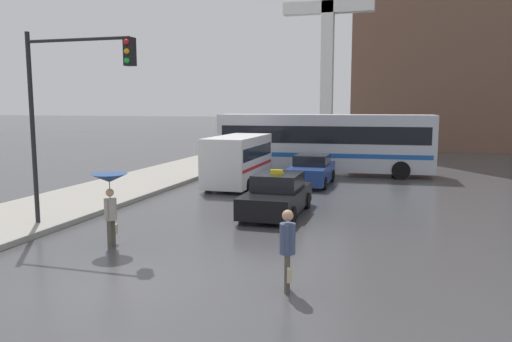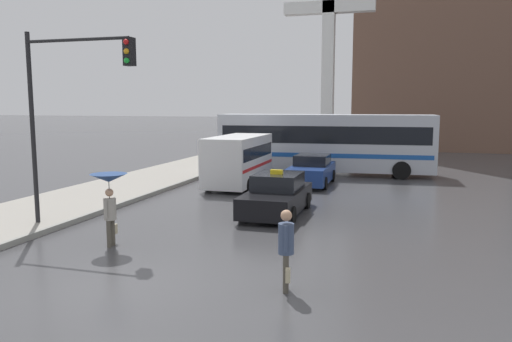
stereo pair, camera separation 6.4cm
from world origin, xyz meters
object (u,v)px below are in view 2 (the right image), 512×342
taxi (277,196)px  pedestrian_with_umbrella (109,190)px  monument_cross (329,40)px  ambulance_van (239,158)px  traffic_light (69,94)px  city_bus (325,141)px  sedan_red (312,171)px  pedestrian_man (286,244)px

taxi → pedestrian_with_umbrella: bearing=57.7°
monument_cross → ambulance_van: bearing=-96.4°
pedestrian_with_umbrella → traffic_light: traffic_light is taller
city_bus → taxi: bearing=-3.6°
sedan_red → ambulance_van: size_ratio=0.81×
city_bus → monument_cross: bearing=-175.6°
pedestrian_man → city_bus: bearing=174.8°
traffic_light → monument_cross: (3.95, 26.06, 4.63)m
sedan_red → monument_cross: 17.06m
city_bus → traffic_light: (-5.46, -15.13, 2.37)m
ambulance_van → monument_cross: monument_cross is taller
pedestrian_with_umbrella → ambulance_van: bearing=-3.6°
ambulance_van → pedestrian_man: ambulance_van is taller
pedestrian_with_umbrella → pedestrian_man: size_ratio=1.16×
taxi → pedestrian_man: size_ratio=2.46×
taxi → city_bus: city_bus is taller
monument_cross → taxi: bearing=-86.1°
sedan_red → pedestrian_with_umbrella: bearing=74.7°
ambulance_van → city_bus: city_bus is taller
monument_cross → sedan_red: bearing=-84.3°
sedan_red → traffic_light: traffic_light is taller
pedestrian_man → monument_cross: bearing=175.4°
pedestrian_man → traffic_light: 8.72m
sedan_red → city_bus: bearing=-90.3°
pedestrian_man → sedan_red: bearing=176.6°
taxi → sedan_red: bearing=-90.0°
taxi → pedestrian_with_umbrella: size_ratio=2.12×
taxi → pedestrian_with_umbrella: 6.42m
taxi → sedan_red: 7.01m
traffic_light → pedestrian_man: bearing=-22.7°
city_bus → traffic_light: traffic_light is taller
pedestrian_with_umbrella → sedan_red: bearing=-18.6°
ambulance_van → pedestrian_with_umbrella: size_ratio=2.56×
ambulance_van → city_bus: (3.34, 5.39, 0.53)m
pedestrian_with_umbrella → monument_cross: monument_cross is taller
pedestrian_with_umbrella → pedestrian_man: 5.78m
taxi → ambulance_van: ambulance_van is taller
sedan_red → pedestrian_with_umbrella: 12.87m
sedan_red → city_bus: (0.02, 3.95, 1.19)m
ambulance_van → city_bus: 6.36m
ambulance_van → pedestrian_with_umbrella: (-0.07, -10.95, 0.26)m
sedan_red → monument_cross: size_ratio=0.27×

